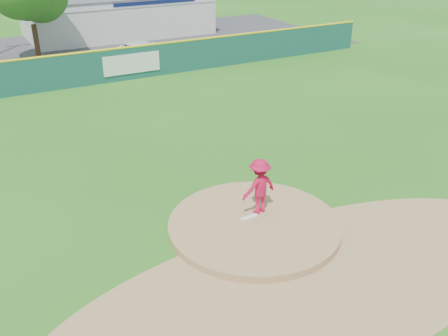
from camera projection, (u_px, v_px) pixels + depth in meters
ground at (254, 228)px, 15.99m from camera, size 120.00×120.00×0.00m
pitchers_mound at (254, 228)px, 15.99m from camera, size 5.50×5.50×0.50m
pitching_rubber at (249, 217)px, 16.10m from camera, size 0.60×0.15×0.04m
infield_dirt_arc at (312, 281)px, 13.63m from camera, size 15.40×15.40×0.01m
parking_lot at (62, 53)px, 37.17m from camera, size 44.00×16.00×0.02m
pitcher at (259, 186)px, 16.03m from camera, size 1.28×0.81×1.88m
van at (144, 52)px, 34.50m from camera, size 5.75×3.89×1.46m
pool_building_grp at (117, 14)px, 42.95m from camera, size 15.20×8.20×3.31m
fence_banners at (20, 78)px, 27.78m from camera, size 16.65×0.04×1.20m
outfield_fence at (94, 67)px, 29.63m from camera, size 40.00×0.14×2.07m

